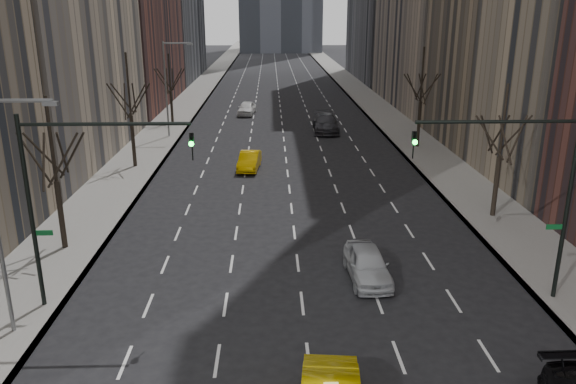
{
  "coord_description": "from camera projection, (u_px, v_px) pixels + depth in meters",
  "views": [
    {
      "loc": [
        -1.27,
        -9.18,
        11.83
      ],
      "look_at": [
        -0.46,
        16.55,
        3.5
      ],
      "focal_mm": 35.0,
      "sensor_mm": 36.0,
      "label": 1
    }
  ],
  "objects": [
    {
      "name": "sidewalk_left",
      "position": [
        192.0,
        99.0,
        78.58
      ],
      "size": [
        4.5,
        320.0,
        0.15
      ],
      "primitive_type": "cube",
      "color": "slate",
      "rests_on": "ground"
    },
    {
      "name": "sidewalk_right",
      "position": [
        366.0,
        98.0,
        79.32
      ],
      "size": [
        4.5,
        320.0,
        0.15
      ],
      "primitive_type": "cube",
      "color": "slate",
      "rests_on": "ground"
    },
    {
      "name": "tree_lw_b",
      "position": [
        57.0,
        181.0,
        28.02
      ],
      "size": [
        3.36,
        3.5,
        7.82
      ],
      "color": "black",
      "rests_on": "ground"
    },
    {
      "name": "tree_lw_c",
      "position": [
        131.0,
        117.0,
        43.14
      ],
      "size": [
        3.36,
        3.5,
        8.74
      ],
      "color": "black",
      "rests_on": "ground"
    },
    {
      "name": "tree_lw_d",
      "position": [
        171.0,
        91.0,
        60.4
      ],
      "size": [
        3.36,
        3.5,
        7.36
      ],
      "color": "black",
      "rests_on": "ground"
    },
    {
      "name": "tree_rw_b",
      "position": [
        499.0,
        157.0,
        32.54
      ],
      "size": [
        3.36,
        3.5,
        7.82
      ],
      "color": "black",
      "rests_on": "ground"
    },
    {
      "name": "tree_rw_c",
      "position": [
        420.0,
        103.0,
        49.56
      ],
      "size": [
        3.36,
        3.5,
        8.74
      ],
      "color": "black",
      "rests_on": "ground"
    },
    {
      "name": "traffic_mast_left",
      "position": [
        70.0,
        182.0,
        21.85
      ],
      "size": [
        6.69,
        0.39,
        8.0
      ],
      "color": "black",
      "rests_on": "ground"
    },
    {
      "name": "traffic_mast_right",
      "position": [
        531.0,
        177.0,
        22.4
      ],
      "size": [
        6.69,
        0.39,
        8.0
      ],
      "color": "black",
      "rests_on": "ground"
    },
    {
      "name": "streetlight_near",
      "position": [
        1.0,
        195.0,
        19.86
      ],
      "size": [
        2.83,
        0.22,
        9.0
      ],
      "color": "slate",
      "rests_on": "ground"
    },
    {
      "name": "streetlight_far",
      "position": [
        169.0,
        80.0,
        53.14
      ],
      "size": [
        2.83,
        0.22,
        9.0
      ],
      "color": "slate",
      "rests_on": "ground"
    },
    {
      "name": "silver_sedan_ahead",
      "position": [
        367.0,
        264.0,
        25.76
      ],
      "size": [
        1.94,
        4.45,
        1.49
      ],
      "primitive_type": "imported",
      "rotation": [
        0.0,
        0.0,
        0.04
      ],
      "color": "#AEB2B7",
      "rests_on": "ground"
    },
    {
      "name": "far_taxi",
      "position": [
        249.0,
        161.0,
        43.71
      ],
      "size": [
        1.87,
        4.34,
        1.39
      ],
      "primitive_type": "imported",
      "rotation": [
        0.0,
        0.0,
        -0.1
      ],
      "color": "#DBA604",
      "rests_on": "ground"
    },
    {
      "name": "far_suv_grey",
      "position": [
        326.0,
        123.0,
        57.27
      ],
      "size": [
        2.62,
        6.16,
        1.77
      ],
      "primitive_type": "imported",
      "rotation": [
        0.0,
        0.0,
        -0.02
      ],
      "color": "#333338",
      "rests_on": "ground"
    },
    {
      "name": "far_car_white",
      "position": [
        247.0,
        108.0,
        66.78
      ],
      "size": [
        2.29,
        4.72,
        1.55
      ],
      "primitive_type": "imported",
      "rotation": [
        0.0,
        0.0,
        -0.1
      ],
      "color": "white",
      "rests_on": "ground"
    }
  ]
}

